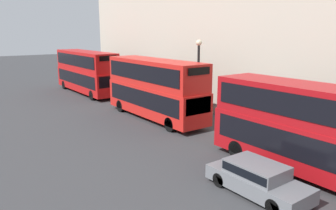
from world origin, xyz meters
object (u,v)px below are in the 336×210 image
(bus_third_in_queue, at_px, (86,70))
(car_dark_sedan, at_px, (257,177))
(bus_leading, at_px, (318,129))
(bus_second_in_queue, at_px, (155,87))

(bus_third_in_queue, xyz_separation_m, car_dark_sedan, (-3.40, -26.11, -1.80))
(bus_third_in_queue, distance_m, car_dark_sedan, 26.40)
(bus_leading, relative_size, car_dark_sedan, 2.42)
(bus_third_in_queue, relative_size, car_dark_sedan, 2.57)
(car_dark_sedan, bearing_deg, bus_third_in_queue, 82.58)
(bus_second_in_queue, bearing_deg, bus_leading, -90.00)
(bus_leading, relative_size, bus_third_in_queue, 0.94)
(bus_third_in_queue, height_order, car_dark_sedan, bus_third_in_queue)
(bus_second_in_queue, distance_m, car_dark_sedan, 13.24)
(bus_second_in_queue, height_order, bus_third_in_queue, bus_second_in_queue)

